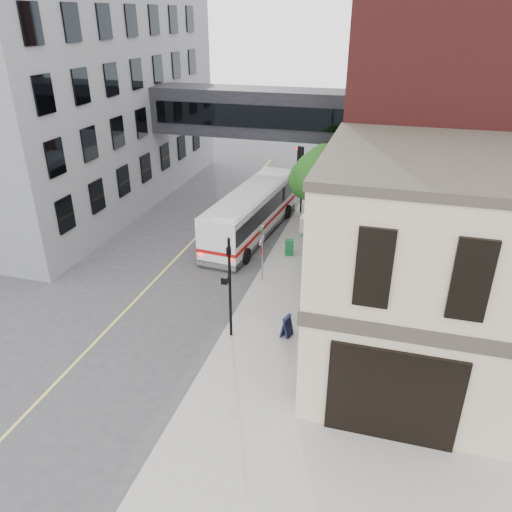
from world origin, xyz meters
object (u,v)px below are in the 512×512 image
Objects in this scene: pedestrian_a at (312,228)px; newspaper_box at (289,247)px; sandwich_board at (287,326)px; bus at (252,211)px; pedestrian_c at (316,219)px; pedestrian_b at (318,234)px.

newspaper_box is at bearing -105.34° from pedestrian_a.
sandwich_board reaches higher than newspaper_box.
sandwich_board is (0.71, -9.87, -0.37)m from pedestrian_a.
pedestrian_a reaches higher than sandwich_board.
newspaper_box is at bearing -40.79° from bus.
pedestrian_a is at bearing -54.01° from pedestrian_c.
pedestrian_c is (-0.03, 1.43, -0.01)m from pedestrian_a.
pedestrian_c is (3.73, 1.13, -0.59)m from bus.
newspaper_box is (-1.34, -1.47, -0.37)m from pedestrian_b.
bus is 11.74× the size of newspaper_box.
pedestrian_b is 0.99× the size of pedestrian_c.
pedestrian_b is at bearing -13.46° from bus.
pedestrian_c is at bearing 61.30° from newspaper_box.
bus reaches higher than pedestrian_b.
pedestrian_b is 9.17m from sandwich_board.
pedestrian_a is 1.77× the size of sandwich_board.
bus is 3.94m from pedestrian_c.
pedestrian_c is 1.76× the size of sandwich_board.
pedestrian_a is at bearing -4.59° from bus.
sandwich_board is at bearing -79.06° from pedestrian_a.
bus is 11.19× the size of sandwich_board.
bus is at bearing 141.84° from pedestrian_b.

